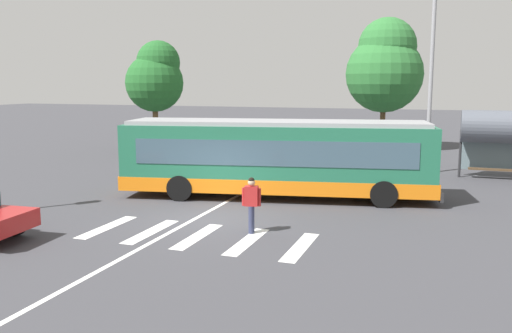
# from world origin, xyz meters

# --- Properties ---
(ground_plane) EXTENTS (160.00, 160.00, 0.00)m
(ground_plane) POSITION_xyz_m (0.00, 0.00, 0.00)
(ground_plane) COLOR #3D3D42
(city_transit_bus) EXTENTS (12.52, 4.84, 3.06)m
(city_transit_bus) POSITION_xyz_m (1.08, 4.00, 1.59)
(city_transit_bus) COLOR black
(city_transit_bus) RESTS_ON ground_plane
(pedestrian_crossing_street) EXTENTS (0.57, 0.33, 1.72)m
(pedestrian_crossing_street) POSITION_xyz_m (1.88, -1.17, 0.97)
(pedestrian_crossing_street) COLOR #333856
(pedestrian_crossing_street) RESTS_ON ground_plane
(parked_car_white) EXTENTS (2.34, 4.68, 1.35)m
(parked_car_white) POSITION_xyz_m (-3.56, 13.56, 0.77)
(parked_car_white) COLOR black
(parked_car_white) RESTS_ON ground_plane
(parked_car_charcoal) EXTENTS (2.04, 4.58, 1.35)m
(parked_car_charcoal) POSITION_xyz_m (-0.92, 13.35, 0.77)
(parked_car_charcoal) COLOR black
(parked_car_charcoal) RESTS_ON ground_plane
(parked_car_teal) EXTENTS (2.11, 4.61, 1.35)m
(parked_car_teal) POSITION_xyz_m (1.74, 13.89, 0.77)
(parked_car_teal) COLOR black
(parked_car_teal) RESTS_ON ground_plane
(parked_car_black) EXTENTS (1.99, 4.56, 1.35)m
(parked_car_black) POSITION_xyz_m (4.53, 13.43, 0.77)
(parked_car_black) COLOR black
(parked_car_black) RESTS_ON ground_plane
(bus_stop_shelter) EXTENTS (4.01, 1.54, 3.25)m
(bus_stop_shelter) POSITION_xyz_m (10.00, 11.40, 2.42)
(bus_stop_shelter) COLOR #28282B
(bus_stop_shelter) RESTS_ON ground_plane
(twin_arm_street_lamp) EXTENTS (5.29, 0.32, 10.47)m
(twin_arm_street_lamp) POSITION_xyz_m (6.52, 12.07, 6.38)
(twin_arm_street_lamp) COLOR #939399
(twin_arm_street_lamp) RESTS_ON ground_plane
(background_tree_left) EXTENTS (3.75, 3.75, 7.24)m
(background_tree_left) POSITION_xyz_m (-10.61, 15.10, 4.89)
(background_tree_left) COLOR brown
(background_tree_left) RESTS_ON ground_plane
(background_tree_right) EXTENTS (5.15, 5.15, 8.83)m
(background_tree_right) POSITION_xyz_m (3.31, 21.28, 5.63)
(background_tree_right) COLOR brown
(background_tree_right) RESTS_ON ground_plane
(crosswalk_painted_stripes) EXTENTS (6.76, 2.81, 0.01)m
(crosswalk_painted_stripes) POSITION_xyz_m (0.50, -2.06, 0.00)
(crosswalk_painted_stripes) COLOR silver
(crosswalk_painted_stripes) RESTS_ON ground_plane
(lane_center_line) EXTENTS (0.16, 24.00, 0.01)m
(lane_center_line) POSITION_xyz_m (-0.49, 2.00, 0.00)
(lane_center_line) COLOR silver
(lane_center_line) RESTS_ON ground_plane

